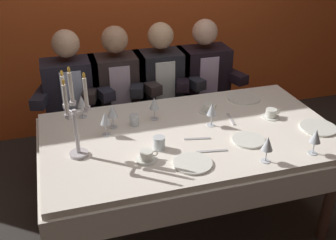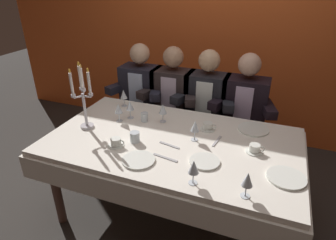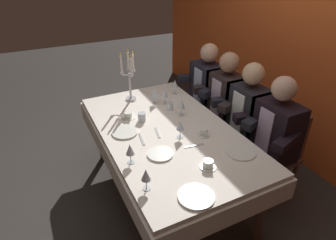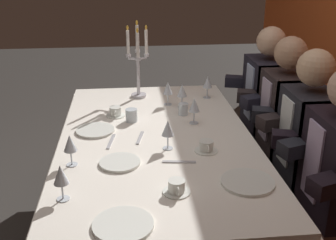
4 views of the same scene
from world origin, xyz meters
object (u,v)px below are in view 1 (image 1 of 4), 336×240
(seated_diner_1, at_px, (118,87))
(seated_diner_3, at_px, (203,77))
(wine_glass_4, at_px, (105,119))
(water_tumbler_1, at_px, (134,120))
(wine_glass_3, at_px, (316,136))
(coffee_cup_1, at_px, (208,108))
(coffee_cup_0, at_px, (147,156))
(water_tumbler_0, at_px, (159,143))
(wine_glass_1, at_px, (212,110))
(dining_table, at_px, (190,148))
(coffee_cup_2, at_px, (271,114))
(wine_glass_6, at_px, (154,104))
(wine_glass_5, at_px, (81,102))
(wine_glass_2, at_px, (112,112))
(dinner_plate_3, at_px, (248,140))
(wine_glass_0, at_px, (268,144))
(seated_diner_2, at_px, (161,82))
(dinner_plate_1, at_px, (318,128))
(dinner_plate_2, at_px, (193,163))
(candelabra, at_px, (75,119))
(seated_diner_0, at_px, (71,92))
(dinner_plate_0, at_px, (244,98))

(seated_diner_1, height_order, seated_diner_3, same)
(wine_glass_4, distance_m, water_tumbler_1, 0.23)
(wine_glass_3, distance_m, coffee_cup_1, 0.81)
(coffee_cup_0, bearing_deg, water_tumbler_0, 44.45)
(wine_glass_1, bearing_deg, dining_table, -163.28)
(coffee_cup_2, distance_m, seated_diner_3, 0.87)
(wine_glass_3, xyz_separation_m, water_tumbler_1, (-0.94, 0.65, -0.08))
(water_tumbler_0, distance_m, water_tumbler_1, 0.35)
(wine_glass_6, relative_size, water_tumbler_0, 2.05)
(wine_glass_5, bearing_deg, wine_glass_2, -49.67)
(seated_diner_3, bearing_deg, seated_diner_1, 180.00)
(dinner_plate_3, bearing_deg, wine_glass_2, 151.73)
(wine_glass_0, relative_size, wine_glass_3, 1.00)
(water_tumbler_0, relative_size, coffee_cup_2, 0.61)
(wine_glass_6, relative_size, coffee_cup_2, 1.24)
(seated_diner_2, bearing_deg, wine_glass_6, -109.39)
(wine_glass_4, bearing_deg, coffee_cup_0, -63.57)
(water_tumbler_0, bearing_deg, dinner_plate_1, -3.07)
(wine_glass_1, height_order, coffee_cup_2, wine_glass_1)
(dinner_plate_2, relative_size, water_tumbler_1, 2.92)
(candelabra, relative_size, seated_diner_0, 0.45)
(dinner_plate_3, relative_size, wine_glass_1, 1.26)
(wine_glass_5, relative_size, coffee_cup_1, 1.24)
(wine_glass_2, bearing_deg, seated_diner_0, 108.06)
(water_tumbler_0, bearing_deg, coffee_cup_2, 11.73)
(coffee_cup_2, bearing_deg, wine_glass_3, -89.71)
(dinner_plate_0, relative_size, dinner_plate_3, 1.20)
(wine_glass_0, bearing_deg, coffee_cup_2, 57.65)
(seated_diner_3, bearing_deg, dining_table, -115.52)
(water_tumbler_1, height_order, seated_diner_3, seated_diner_3)
(coffee_cup_1, bearing_deg, seated_diner_3, 72.03)
(wine_glass_1, height_order, wine_glass_3, same)
(wine_glass_4, relative_size, water_tumbler_1, 2.11)
(wine_glass_2, bearing_deg, water_tumbler_0, -57.62)
(dining_table, distance_m, wine_glass_1, 0.29)
(wine_glass_5, height_order, wine_glass_6, same)
(dinner_plate_0, relative_size, wine_glass_5, 1.51)
(wine_glass_0, distance_m, wine_glass_4, 1.01)
(candelabra, xyz_separation_m, wine_glass_1, (0.89, 0.12, -0.13))
(seated_diner_0, bearing_deg, wine_glass_2, -71.94)
(wine_glass_1, bearing_deg, water_tumbler_1, 162.79)
(coffee_cup_2, bearing_deg, water_tumbler_1, 170.33)
(candelabra, bearing_deg, dining_table, 5.82)
(seated_diner_0, bearing_deg, dining_table, -52.04)
(wine_glass_3, xyz_separation_m, wine_glass_5, (-1.26, 0.87, -0.00))
(seated_diner_1, bearing_deg, dinner_plate_2, -80.46)
(dining_table, relative_size, wine_glass_5, 11.83)
(coffee_cup_2, bearing_deg, dinner_plate_3, -140.00)
(candelabra, xyz_separation_m, water_tumbler_1, (0.39, 0.27, -0.20))
(dinner_plate_1, xyz_separation_m, coffee_cup_0, (-1.18, -0.04, 0.02))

